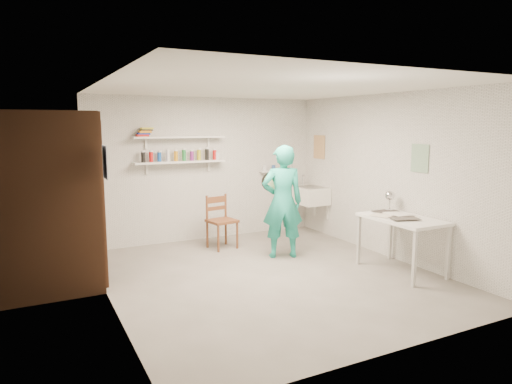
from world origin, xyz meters
name	(u,v)px	position (x,y,z in m)	size (l,w,h in m)	color
floor	(270,276)	(0.00, 0.00, -0.01)	(4.00, 4.50, 0.02)	slate
ceiling	(271,87)	(0.00, 0.00, 2.41)	(4.00, 4.50, 0.02)	silver
wall_back	(206,169)	(0.00, 2.26, 1.20)	(4.00, 0.02, 2.40)	silver
wall_front	(402,216)	(0.00, -2.26, 1.20)	(4.00, 0.02, 2.40)	silver
wall_left	(105,195)	(-2.01, 0.00, 1.20)	(0.02, 4.50, 2.40)	silver
wall_right	(391,176)	(2.01, 0.00, 1.20)	(0.02, 4.50, 2.40)	silver
doorway_recess	(94,200)	(-1.99, 1.05, 1.00)	(0.02, 0.90, 2.00)	black
corridor_box	(32,200)	(-2.70, 1.05, 1.05)	(1.40, 1.50, 2.10)	brown
door_lintel	(92,116)	(-1.97, 1.05, 2.05)	(0.06, 1.05, 0.10)	brown
door_jamb_near	(102,206)	(-1.97, 0.55, 1.00)	(0.06, 0.10, 2.00)	brown
door_jamb_far	(91,194)	(-1.97, 1.55, 1.00)	(0.06, 0.10, 2.00)	brown
shelf_lower	(180,162)	(-0.50, 2.13, 1.35)	(1.50, 0.22, 0.03)	white
shelf_upper	(180,137)	(-0.50, 2.13, 1.75)	(1.50, 0.22, 0.03)	white
ledge_shelf	(278,171)	(1.35, 2.17, 1.12)	(0.70, 0.14, 0.03)	white
poster_left	(105,162)	(-1.99, 0.05, 1.55)	(0.01, 0.28, 0.36)	#334C7F
poster_right_a	(319,147)	(1.99, 1.80, 1.55)	(0.01, 0.34, 0.42)	#995933
poster_right_b	(420,158)	(1.99, -0.55, 1.50)	(0.01, 0.30, 0.38)	#3F724C
belfast_sink	(310,195)	(1.75, 1.70, 0.70)	(0.48, 0.60, 0.30)	white
man	(282,202)	(0.58, 0.68, 0.83)	(0.61, 0.40, 1.66)	teal
wall_clock	(271,182)	(0.51, 0.89, 1.11)	(0.30, 0.30, 0.04)	beige
wooden_chair	(222,221)	(-0.03, 1.53, 0.44)	(0.41, 0.39, 0.88)	brown
work_table	(401,245)	(1.64, -0.64, 0.37)	(0.66, 1.10, 0.74)	white
desk_lamp	(390,195)	(1.82, -0.20, 0.96)	(0.14, 0.14, 0.14)	silver
spray_cans	(180,156)	(-0.50, 2.13, 1.45)	(1.32, 0.06, 0.17)	black
book_stack	(145,132)	(-1.06, 2.13, 1.83)	(0.26, 0.14, 0.14)	red
ledge_pots	(278,167)	(1.35, 2.17, 1.18)	(0.48, 0.07, 0.09)	silver
papers	(403,216)	(1.64, -0.64, 0.75)	(0.30, 0.22, 0.03)	silver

